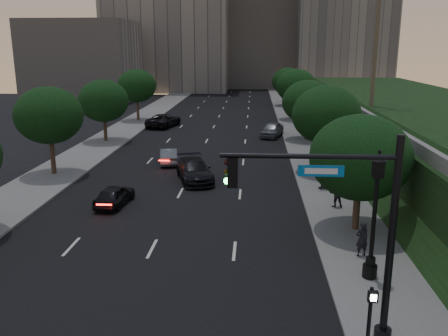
# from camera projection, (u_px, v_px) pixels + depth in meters

# --- Properties ---
(ground) EXTENTS (160.00, 160.00, 0.00)m
(ground) POSITION_uv_depth(u_px,v_px,m) (125.00, 303.00, 18.12)
(ground) COLOR black
(ground) RESTS_ON ground
(road_surface) EXTENTS (16.00, 140.00, 0.02)m
(road_surface) POSITION_uv_depth(u_px,v_px,m) (205.00, 145.00, 47.11)
(road_surface) COLOR black
(road_surface) RESTS_ON ground
(sidewalk_right) EXTENTS (4.50, 140.00, 0.15)m
(sidewalk_right) POSITION_uv_depth(u_px,v_px,m) (308.00, 146.00, 46.47)
(sidewalk_right) COLOR slate
(sidewalk_right) RESTS_ON ground
(sidewalk_left) EXTENTS (4.50, 140.00, 0.15)m
(sidewalk_left) POSITION_uv_depth(u_px,v_px,m) (104.00, 143.00, 47.72)
(sidewalk_left) COLOR slate
(sidewalk_left) RESTS_ON ground
(embankment) EXTENTS (18.00, 90.00, 4.00)m
(embankment) POSITION_uv_depth(u_px,v_px,m) (441.00, 131.00, 43.35)
(embankment) COLOR black
(embankment) RESTS_ON ground
(parapet_wall) EXTENTS (0.35, 90.00, 0.70)m
(parapet_wall) POSITION_uv_depth(u_px,v_px,m) (349.00, 105.00, 43.28)
(parapet_wall) COLOR slate
(parapet_wall) RESTS_ON embankment
(office_block_left) EXTENTS (26.00, 20.00, 32.00)m
(office_block_left) POSITION_uv_depth(u_px,v_px,m) (169.00, 16.00, 103.89)
(office_block_left) COLOR gray
(office_block_left) RESTS_ON ground
(office_block_mid) EXTENTS (22.00, 18.00, 26.00)m
(office_block_mid) POSITION_uv_depth(u_px,v_px,m) (260.00, 31.00, 113.10)
(office_block_mid) COLOR #A5A097
(office_block_mid) RESTS_ON ground
(office_block_right) EXTENTS (20.00, 22.00, 36.00)m
(office_block_right) POSITION_uv_depth(u_px,v_px,m) (342.00, 7.00, 104.96)
(office_block_right) COLOR gray
(office_block_right) RESTS_ON ground
(office_block_filler) EXTENTS (18.00, 16.00, 14.00)m
(office_block_filler) POSITION_uv_depth(u_px,v_px,m) (84.00, 61.00, 85.60)
(office_block_filler) COLOR #A5A097
(office_block_filler) RESTS_ON ground
(tree_right_a) EXTENTS (5.20, 5.20, 6.24)m
(tree_right_a) POSITION_uv_depth(u_px,v_px,m) (360.00, 157.00, 24.22)
(tree_right_a) COLOR #38281C
(tree_right_a) RESTS_ON ground
(tree_right_b) EXTENTS (5.20, 5.20, 6.74)m
(tree_right_b) POSITION_uv_depth(u_px,v_px,m) (326.00, 115.00, 35.70)
(tree_right_b) COLOR #38281C
(tree_right_b) RESTS_ON ground
(tree_right_c) EXTENTS (5.20, 5.20, 6.24)m
(tree_right_c) POSITION_uv_depth(u_px,v_px,m) (307.00, 102.00, 48.39)
(tree_right_c) COLOR #38281C
(tree_right_c) RESTS_ON ground
(tree_right_d) EXTENTS (5.20, 5.20, 6.74)m
(tree_right_d) POSITION_uv_depth(u_px,v_px,m) (296.00, 86.00, 61.79)
(tree_right_d) COLOR #38281C
(tree_right_d) RESTS_ON ground
(tree_right_e) EXTENTS (5.20, 5.20, 6.24)m
(tree_right_e) POSITION_uv_depth(u_px,v_px,m) (288.00, 81.00, 76.41)
(tree_right_e) COLOR #38281C
(tree_right_e) RESTS_ON ground
(tree_left_b) EXTENTS (5.00, 5.00, 6.71)m
(tree_left_b) POSITION_uv_depth(u_px,v_px,m) (49.00, 115.00, 35.00)
(tree_left_b) COLOR #38281C
(tree_left_b) RESTS_ON ground
(tree_left_c) EXTENTS (5.00, 5.00, 6.34)m
(tree_left_c) POSITION_uv_depth(u_px,v_px,m) (103.00, 101.00, 47.66)
(tree_left_c) COLOR #38281C
(tree_left_c) RESTS_ON ground
(tree_left_d) EXTENTS (5.00, 5.00, 6.71)m
(tree_left_d) POSITION_uv_depth(u_px,v_px,m) (137.00, 86.00, 61.09)
(tree_left_d) COLOR #38281C
(tree_left_d) RESTS_ON ground
(traffic_signal_mast) EXTENTS (5.68, 0.56, 7.00)m
(traffic_signal_mast) POSITION_uv_depth(u_px,v_px,m) (356.00, 238.00, 14.92)
(traffic_signal_mast) COLOR black
(traffic_signal_mast) RESTS_ON ground
(street_lamp) EXTENTS (0.64, 0.64, 5.62)m
(street_lamp) POSITION_uv_depth(u_px,v_px,m) (374.00, 221.00, 19.26)
(street_lamp) COLOR black
(street_lamp) RESTS_ON ground
(pedestrian_signal) EXTENTS (0.30, 0.33, 2.50)m
(pedestrian_signal) POSITION_uv_depth(u_px,v_px,m) (370.00, 316.00, 14.42)
(pedestrian_signal) COLOR black
(pedestrian_signal) RESTS_ON ground
(sedan_near_left) EXTENTS (1.94, 3.92, 1.29)m
(sedan_near_left) POSITION_uv_depth(u_px,v_px,m) (114.00, 195.00, 29.14)
(sedan_near_left) COLOR black
(sedan_near_left) RESTS_ON ground
(sedan_mid_left) EXTENTS (2.07, 4.13, 1.30)m
(sedan_mid_left) POSITION_uv_depth(u_px,v_px,m) (169.00, 156.00, 39.58)
(sedan_mid_left) COLOR slate
(sedan_mid_left) RESTS_ON ground
(sedan_far_left) EXTENTS (3.96, 6.26, 1.61)m
(sedan_far_left) POSITION_uv_depth(u_px,v_px,m) (164.00, 120.00, 57.46)
(sedan_far_left) COLOR black
(sedan_far_left) RESTS_ON ground
(sedan_near_right) EXTENTS (3.64, 5.80, 1.57)m
(sedan_near_right) POSITION_uv_depth(u_px,v_px,m) (194.00, 170.00, 34.45)
(sedan_near_right) COLOR black
(sedan_near_right) RESTS_ON ground
(sedan_far_right) EXTENTS (3.04, 5.02, 1.60)m
(sedan_far_right) POSITION_uv_depth(u_px,v_px,m) (272.00, 130.00, 51.17)
(sedan_far_right) COLOR slate
(sedan_far_right) RESTS_ON ground
(pedestrian_a) EXTENTS (0.69, 0.55, 1.65)m
(pedestrian_a) POSITION_uv_depth(u_px,v_px,m) (362.00, 239.00, 21.69)
(pedestrian_a) COLOR black
(pedestrian_a) RESTS_ON sidewalk_right
(pedestrian_b) EXTENTS (0.85, 0.69, 1.67)m
(pedestrian_b) POSITION_uv_depth(u_px,v_px,m) (336.00, 193.00, 28.40)
(pedestrian_b) COLOR black
(pedestrian_b) RESTS_ON sidewalk_right
(pedestrian_c) EXTENTS (1.21, 0.96, 1.92)m
(pedestrian_c) POSITION_uv_depth(u_px,v_px,m) (323.00, 175.00, 31.90)
(pedestrian_c) COLOR black
(pedestrian_c) RESTS_ON sidewalk_right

